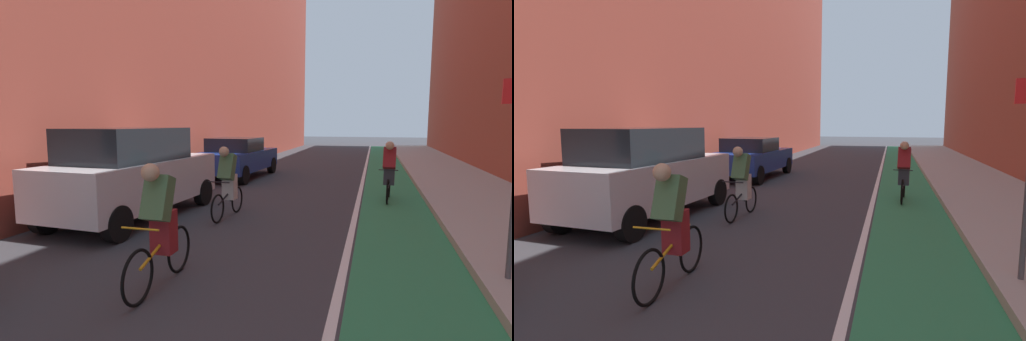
% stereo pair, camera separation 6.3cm
% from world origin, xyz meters
% --- Properties ---
extents(ground_plane, '(93.88, 93.88, 0.00)m').
position_xyz_m(ground_plane, '(0.00, 17.34, 0.00)').
color(ground_plane, '#38383D').
extents(bike_lane_paint, '(1.60, 42.67, 0.00)m').
position_xyz_m(bike_lane_paint, '(2.91, 19.34, 0.00)').
color(bike_lane_paint, '#2D8451').
rests_on(bike_lane_paint, ground).
extents(lane_divider_stripe, '(0.12, 42.67, 0.00)m').
position_xyz_m(lane_divider_stripe, '(2.01, 19.34, 0.00)').
color(lane_divider_stripe, white).
rests_on(lane_divider_stripe, ground).
extents(sidewalk_right, '(2.99, 42.67, 0.14)m').
position_xyz_m(sidewalk_right, '(5.20, 19.34, 0.07)').
color(sidewalk_right, '#A8A59E').
rests_on(sidewalk_right, ground).
extents(parked_suv_white, '(1.98, 4.51, 1.98)m').
position_xyz_m(parked_suv_white, '(-2.66, 11.35, 1.02)').
color(parked_suv_white, silver).
rests_on(parked_suv_white, ground).
extents(parked_sedan_blue, '(2.13, 4.48, 1.53)m').
position_xyz_m(parked_sedan_blue, '(-2.66, 18.08, 0.79)').
color(parked_sedan_blue, navy).
rests_on(parked_sedan_blue, ground).
extents(cyclist_mid, '(0.48, 1.71, 1.61)m').
position_xyz_m(cyclist_mid, '(-0.19, 8.27, 0.81)').
color(cyclist_mid, black).
rests_on(cyclist_mid, ground).
extents(cyclist_trailing, '(0.48, 1.67, 1.59)m').
position_xyz_m(cyclist_trailing, '(-0.69, 11.98, 0.80)').
color(cyclist_trailing, black).
rests_on(cyclist_trailing, ground).
extents(cyclist_far, '(0.48, 1.71, 1.61)m').
position_xyz_m(cyclist_far, '(2.77, 15.03, 0.81)').
color(cyclist_far, black).
rests_on(cyclist_far, ground).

